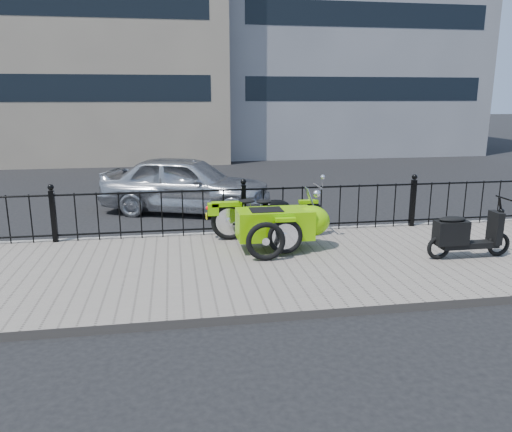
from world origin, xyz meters
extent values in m
plane|color=black|center=(0.00, 0.00, 0.00)|extent=(120.00, 120.00, 0.00)
cube|color=slate|center=(0.00, -0.50, 0.06)|extent=(30.00, 3.80, 0.12)
cube|color=gray|center=(0.00, 1.44, 0.06)|extent=(30.00, 0.10, 0.12)
cylinder|color=black|center=(0.00, 1.30, 0.99)|extent=(14.00, 0.04, 0.04)
cylinder|color=black|center=(0.00, 1.30, 0.24)|extent=(14.00, 0.04, 0.04)
cube|color=black|center=(-3.50, 1.30, 0.60)|extent=(0.09, 0.09, 0.96)
sphere|color=black|center=(-3.50, 1.30, 1.14)|extent=(0.11, 0.11, 0.11)
cube|color=black|center=(0.00, 1.30, 0.60)|extent=(0.09, 0.09, 0.96)
sphere|color=black|center=(0.00, 1.30, 1.14)|extent=(0.11, 0.11, 0.11)
cube|color=black|center=(3.50, 1.30, 0.60)|extent=(0.09, 0.09, 0.96)
sphere|color=black|center=(3.50, 1.30, 1.14)|extent=(0.11, 0.11, 0.11)
cube|color=gray|center=(-6.00, 16.00, 6.00)|extent=(14.00, 8.00, 12.00)
cube|color=black|center=(-6.00, 12.02, 3.00)|extent=(12.50, 0.06, 1.00)
cube|color=black|center=(-6.00, 12.02, 6.00)|extent=(12.50, 0.06, 1.00)
cube|color=black|center=(7.00, 13.02, 3.00)|extent=(10.50, 0.06, 1.00)
cube|color=black|center=(7.00, 13.02, 6.00)|extent=(10.50, 0.06, 1.00)
torus|color=black|center=(1.18, 0.90, 0.46)|extent=(0.69, 0.09, 0.69)
torus|color=black|center=(-0.32, 0.90, 0.46)|extent=(0.69, 0.09, 0.69)
torus|color=black|center=(0.48, -0.24, 0.46)|extent=(0.60, 0.08, 0.60)
cube|color=gray|center=(0.43, 0.90, 0.48)|extent=(0.34, 0.22, 0.24)
cylinder|color=black|center=(0.43, 0.90, 0.41)|extent=(1.40, 0.04, 0.04)
ellipsoid|color=black|center=(0.55, 0.90, 0.72)|extent=(0.54, 0.29, 0.26)
cylinder|color=silver|center=(1.36, 0.90, 1.08)|extent=(0.03, 0.56, 0.03)
cylinder|color=silver|center=(1.24, 0.90, 0.77)|extent=(0.25, 0.04, 0.59)
sphere|color=silver|center=(1.34, 0.90, 0.95)|extent=(0.15, 0.15, 0.15)
cube|color=#77C803|center=(1.18, 0.90, 0.79)|extent=(0.36, 0.12, 0.06)
cube|color=#77C803|center=(-0.37, 0.90, 0.80)|extent=(0.55, 0.16, 0.08)
ellipsoid|color=black|center=(0.33, 0.90, 0.82)|extent=(0.31, 0.22, 0.08)
ellipsoid|color=black|center=(0.01, 0.90, 0.84)|extent=(0.31, 0.22, 0.08)
sphere|color=red|center=(-0.72, 0.90, 0.74)|extent=(0.07, 0.07, 0.07)
cube|color=yellow|center=(-0.74, 1.00, 0.56)|extent=(0.02, 0.14, 0.10)
cube|color=#77C803|center=(0.38, 0.15, 0.59)|extent=(1.30, 0.62, 0.50)
ellipsoid|color=#77C803|center=(1.03, 0.15, 0.61)|extent=(0.65, 0.60, 0.54)
cube|color=black|center=(0.23, 0.15, 0.82)|extent=(0.55, 0.43, 0.06)
cube|color=#77C803|center=(0.48, -0.24, 0.76)|extent=(0.34, 0.11, 0.06)
torus|color=black|center=(4.02, -0.79, 0.32)|extent=(0.40, 0.07, 0.40)
torus|color=black|center=(2.94, -0.79, 0.32)|extent=(0.40, 0.07, 0.40)
cube|color=black|center=(3.48, -0.79, 0.34)|extent=(0.98, 0.22, 0.10)
cube|color=black|center=(3.13, -0.79, 0.56)|extent=(0.54, 0.26, 0.39)
ellipsoid|color=black|center=(3.13, -0.79, 0.79)|extent=(0.46, 0.23, 0.09)
cube|color=black|center=(3.92, -0.79, 0.61)|extent=(0.12, 0.30, 0.54)
cylinder|color=black|center=(3.99, -0.79, 0.91)|extent=(0.15, 0.04, 0.44)
cylinder|color=black|center=(4.03, -0.79, 1.10)|extent=(0.03, 0.43, 0.03)
torus|color=black|center=(0.12, -0.40, 0.45)|extent=(0.66, 0.12, 0.65)
imported|color=#B2B4B9|center=(-1.02, 3.83, 0.68)|extent=(4.33, 2.91, 1.37)
camera|label=1|loc=(-1.31, -8.01, 2.76)|focal=35.00mm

